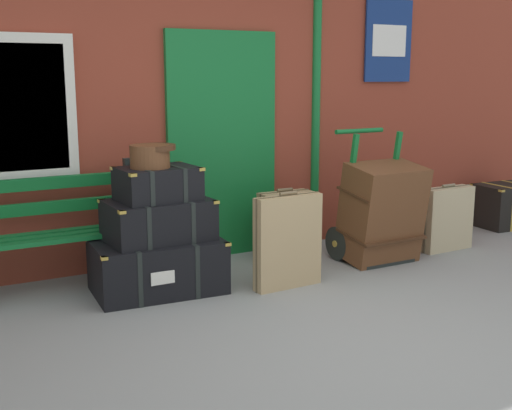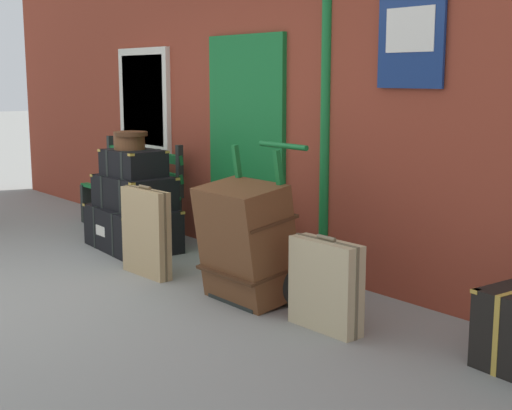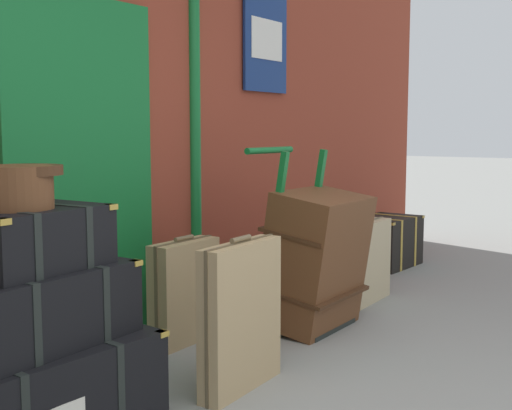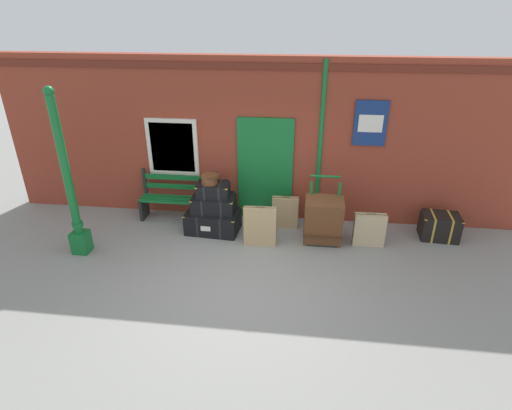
{
  "view_description": "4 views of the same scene",
  "coord_description": "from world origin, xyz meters",
  "px_view_note": "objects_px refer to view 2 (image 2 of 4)",
  "views": [
    {
      "loc": [
        -2.57,
        -3.1,
        1.72
      ],
      "look_at": [
        0.06,
        1.65,
        0.63
      ],
      "focal_mm": 46.33,
      "sensor_mm": 36.0,
      "label": 1
    },
    {
      "loc": [
        5.6,
        -1.87,
        1.72
      ],
      "look_at": [
        0.99,
        1.86,
        0.67
      ],
      "focal_mm": 51.45,
      "sensor_mm": 36.0,
      "label": 2
    },
    {
      "loc": [
        -2.52,
        -0.64,
        1.32
      ],
      "look_at": [
        1.04,
        1.81,
        0.84
      ],
      "focal_mm": 46.93,
      "sensor_mm": 36.0,
      "label": 3
    },
    {
      "loc": [
        0.88,
        -5.15,
        3.94
      ],
      "look_at": [
        0.06,
        1.57,
        0.68
      ],
      "focal_mm": 28.55,
      "sensor_mm": 36.0,
      "label": 4
    }
  ],
  "objects_px": {
    "large_brown_trunk": "(246,242)",
    "suitcase_cream": "(242,236)",
    "steamer_trunk_base": "(133,228)",
    "steamer_trunk_top": "(133,163)",
    "round_hatbox": "(130,139)",
    "suitcase_beige": "(326,285)",
    "platform_bench": "(132,191)",
    "steamer_trunk_middle": "(135,192)",
    "porters_trolley": "(263,263)",
    "suitcase_charcoal": "(146,232)"
  },
  "relations": [
    {
      "from": "platform_bench",
      "to": "steamer_trunk_middle",
      "type": "xyz_separation_m",
      "value": [
        0.81,
        -0.43,
        0.14
      ]
    },
    {
      "from": "steamer_trunk_base",
      "to": "suitcase_cream",
      "type": "height_order",
      "value": "suitcase_cream"
    },
    {
      "from": "steamer_trunk_top",
      "to": "porters_trolley",
      "type": "relative_size",
      "value": 0.52
    },
    {
      "from": "steamer_trunk_base",
      "to": "suitcase_charcoal",
      "type": "distance_m",
      "value": 1.06
    },
    {
      "from": "steamer_trunk_top",
      "to": "suitcase_charcoal",
      "type": "height_order",
      "value": "steamer_trunk_top"
    },
    {
      "from": "steamer_trunk_top",
      "to": "suitcase_cream",
      "type": "xyz_separation_m",
      "value": [
        1.36,
        0.31,
        -0.55
      ]
    },
    {
      "from": "porters_trolley",
      "to": "suitcase_charcoal",
      "type": "relative_size",
      "value": 1.51
    },
    {
      "from": "steamer_trunk_top",
      "to": "round_hatbox",
      "type": "xyz_separation_m",
      "value": [
        -0.05,
        -0.01,
        0.23
      ]
    },
    {
      "from": "platform_bench",
      "to": "steamer_trunk_middle",
      "type": "height_order",
      "value": "platform_bench"
    },
    {
      "from": "round_hatbox",
      "to": "steamer_trunk_top",
      "type": "bearing_deg",
      "value": 6.98
    },
    {
      "from": "porters_trolley",
      "to": "suitcase_cream",
      "type": "distance_m",
      "value": 0.81
    },
    {
      "from": "platform_bench",
      "to": "large_brown_trunk",
      "type": "xyz_separation_m",
      "value": [
        2.89,
        -0.65,
        0.02
      ]
    },
    {
      "from": "large_brown_trunk",
      "to": "suitcase_cream",
      "type": "xyz_separation_m",
      "value": [
        -0.72,
        0.53,
        -0.15
      ]
    },
    {
      "from": "large_brown_trunk",
      "to": "steamer_trunk_middle",
      "type": "bearing_deg",
      "value": 173.93
    },
    {
      "from": "platform_bench",
      "to": "round_hatbox",
      "type": "bearing_deg",
      "value": -30.02
    },
    {
      "from": "platform_bench",
      "to": "suitcase_charcoal",
      "type": "distance_m",
      "value": 1.95
    },
    {
      "from": "suitcase_beige",
      "to": "suitcase_charcoal",
      "type": "height_order",
      "value": "suitcase_charcoal"
    },
    {
      "from": "steamer_trunk_top",
      "to": "suitcase_cream",
      "type": "distance_m",
      "value": 1.5
    },
    {
      "from": "porters_trolley",
      "to": "suitcase_charcoal",
      "type": "bearing_deg",
      "value": -161.58
    },
    {
      "from": "large_brown_trunk",
      "to": "suitcase_charcoal",
      "type": "bearing_deg",
      "value": -169.68
    },
    {
      "from": "porters_trolley",
      "to": "suitcase_beige",
      "type": "xyz_separation_m",
      "value": [
        0.84,
        -0.14,
        0.04
      ]
    },
    {
      "from": "steamer_trunk_base",
      "to": "round_hatbox",
      "type": "bearing_deg",
      "value": 162.16
    },
    {
      "from": "steamer_trunk_middle",
      "to": "suitcase_charcoal",
      "type": "bearing_deg",
      "value": -24.52
    },
    {
      "from": "round_hatbox",
      "to": "suitcase_charcoal",
      "type": "xyz_separation_m",
      "value": [
        0.99,
        -0.42,
        -0.72
      ]
    },
    {
      "from": "steamer_trunk_middle",
      "to": "large_brown_trunk",
      "type": "relative_size",
      "value": 0.88
    },
    {
      "from": "steamer_trunk_base",
      "to": "steamer_trunk_middle",
      "type": "relative_size",
      "value": 1.29
    },
    {
      "from": "round_hatbox",
      "to": "suitcase_beige",
      "type": "bearing_deg",
      "value": -3.54
    },
    {
      "from": "round_hatbox",
      "to": "suitcase_cream",
      "type": "bearing_deg",
      "value": 12.64
    },
    {
      "from": "steamer_trunk_base",
      "to": "suitcase_charcoal",
      "type": "height_order",
      "value": "suitcase_charcoal"
    },
    {
      "from": "round_hatbox",
      "to": "platform_bench",
      "type": "bearing_deg",
      "value": 149.98
    },
    {
      "from": "round_hatbox",
      "to": "steamer_trunk_base",
      "type": "bearing_deg",
      "value": -17.84
    },
    {
      "from": "steamer_trunk_middle",
      "to": "suitcase_cream",
      "type": "relative_size",
      "value": 1.21
    },
    {
      "from": "steamer_trunk_base",
      "to": "porters_trolley",
      "type": "distance_m",
      "value": 2.1
    },
    {
      "from": "steamer_trunk_top",
      "to": "porters_trolley",
      "type": "distance_m",
      "value": 2.16
    },
    {
      "from": "suitcase_beige",
      "to": "large_brown_trunk",
      "type": "bearing_deg",
      "value": -178.13
    },
    {
      "from": "large_brown_trunk",
      "to": "suitcase_charcoal",
      "type": "relative_size",
      "value": 1.17
    },
    {
      "from": "steamer_trunk_base",
      "to": "suitcase_charcoal",
      "type": "xyz_separation_m",
      "value": [
        0.96,
        -0.41,
        0.17
      ]
    },
    {
      "from": "steamer_trunk_base",
      "to": "steamer_trunk_middle",
      "type": "distance_m",
      "value": 0.37
    },
    {
      "from": "steamer_trunk_middle",
      "to": "suitcase_beige",
      "type": "height_order",
      "value": "steamer_trunk_middle"
    },
    {
      "from": "round_hatbox",
      "to": "suitcase_cream",
      "type": "height_order",
      "value": "round_hatbox"
    },
    {
      "from": "steamer_trunk_middle",
      "to": "suitcase_beige",
      "type": "xyz_separation_m",
      "value": [
        2.92,
        -0.19,
        -0.27
      ]
    },
    {
      "from": "platform_bench",
      "to": "suitcase_cream",
      "type": "relative_size",
      "value": 2.36
    },
    {
      "from": "steamer_trunk_base",
      "to": "porters_trolley",
      "type": "bearing_deg",
      "value": -0.86
    },
    {
      "from": "round_hatbox",
      "to": "porters_trolley",
      "type": "relative_size",
      "value": 0.29
    },
    {
      "from": "platform_bench",
      "to": "suitcase_charcoal",
      "type": "height_order",
      "value": "platform_bench"
    },
    {
      "from": "steamer_trunk_base",
      "to": "large_brown_trunk",
      "type": "xyz_separation_m",
      "value": [
        2.1,
        -0.2,
        0.26
      ]
    },
    {
      "from": "porters_trolley",
      "to": "suitcase_beige",
      "type": "height_order",
      "value": "porters_trolley"
    },
    {
      "from": "steamer_trunk_base",
      "to": "steamer_trunk_top",
      "type": "distance_m",
      "value": 0.66
    },
    {
      "from": "large_brown_trunk",
      "to": "suitcase_cream",
      "type": "distance_m",
      "value": 0.91
    },
    {
      "from": "steamer_trunk_base",
      "to": "steamer_trunk_top",
      "type": "height_order",
      "value": "steamer_trunk_top"
    }
  ]
}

